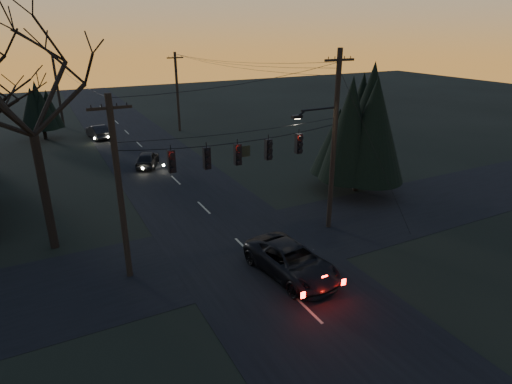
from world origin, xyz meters
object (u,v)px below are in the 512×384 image
utility_pole_far_l (64,127)px  evergreen_right (361,126)px  utility_pole_right (328,227)px  suv_near (292,261)px  bare_tree_left (24,85)px  utility_pole_far_r (180,131)px  utility_pole_left (130,275)px  sedan_oncoming_b (98,132)px  sedan_oncoming_a (147,159)px

utility_pole_far_l → evergreen_right: bearing=-62.4°
utility_pole_right → utility_pole_far_l: size_ratio=1.25×
suv_near → bare_tree_left: bearing=133.4°
utility_pole_far_r → suv_near: 31.82m
utility_pole_left → suv_near: bearing=-27.0°
bare_tree_left → evergreen_right: bearing=-2.1°
utility_pole_far_r → sedan_oncoming_b: bearing=176.5°
utility_pole_right → evergreen_right: (5.27, 3.96, 4.70)m
utility_pole_far_l → utility_pole_far_r: bearing=-34.8°
sedan_oncoming_a → sedan_oncoming_b: sedan_oncoming_b is taller
evergreen_right → utility_pole_far_r: bearing=102.4°
evergreen_right → sedan_oncoming_a: size_ratio=2.16×
utility_pole_right → utility_pole_left: utility_pole_right is taller
utility_pole_right → suv_near: (-4.70, -3.46, 0.73)m
suv_near → sedan_oncoming_a: 19.99m
utility_pole_far_r → suv_near: size_ratio=1.62×
utility_pole_right → sedan_oncoming_b: size_ratio=2.36×
utility_pole_left → bare_tree_left: (-2.95, 4.69, 8.48)m
utility_pole_right → utility_pole_far_r: size_ratio=1.18×
bare_tree_left → sedan_oncoming_b: size_ratio=2.86×
sedan_oncoming_a → sedan_oncoming_b: size_ratio=0.90×
utility_pole_left → sedan_oncoming_a: (4.99, 16.45, 0.65)m
evergreen_right → sedan_oncoming_a: (-11.78, 12.49, -4.05)m
utility_pole_far_l → evergreen_right: evergreen_right is taller
utility_pole_far_r → sedan_oncoming_a: utility_pole_far_r is taller
utility_pole_far_l → utility_pole_right: bearing=-72.3°
sedan_oncoming_b → sedan_oncoming_a: bearing=91.9°
suv_near → evergreen_right: bearing=30.0°
utility_pole_right → suv_near: 5.88m
suv_near → utility_pole_left: bearing=146.3°
utility_pole_far_r → sedan_oncoming_a: size_ratio=2.24×
utility_pole_far_r → evergreen_right: evergreen_right is taller
utility_pole_left → sedan_oncoming_a: bearing=73.1°
utility_pole_far_r → evergreen_right: (5.27, -24.04, 4.70)m
bare_tree_left → sedan_oncoming_b: bearing=76.4°
utility_pole_far_r → sedan_oncoming_a: 13.27m
bare_tree_left → suv_near: (9.75, -8.15, -7.75)m
utility_pole_far_l → suv_near: size_ratio=1.52×
utility_pole_left → sedan_oncoming_b: utility_pole_left is taller
utility_pole_far_l → sedan_oncoming_b: (2.80, -7.47, 0.70)m
utility_pole_left → evergreen_right: bearing=13.3°
utility_pole_left → bare_tree_left: 10.13m
utility_pole_far_l → bare_tree_left: bearing=-95.4°
utility_pole_right → suv_near: bearing=-143.6°
evergreen_right → suv_near: (-9.97, -7.42, -3.97)m
utility_pole_right → sedan_oncoming_b: (-8.70, 28.53, 0.70)m
utility_pole_far_r → sedan_oncoming_a: bearing=-119.4°
utility_pole_far_r → utility_pole_far_l: 14.01m
utility_pole_far_l → utility_pole_left: bearing=-90.0°
utility_pole_far_r → evergreen_right: bearing=-77.6°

